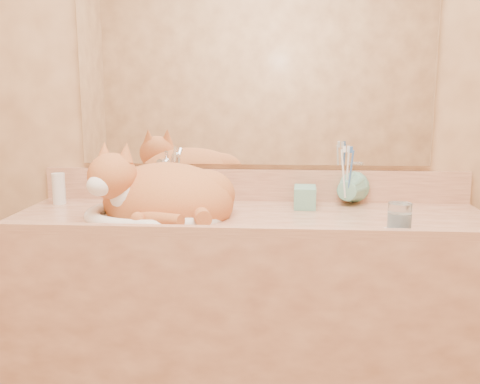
# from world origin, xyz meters

# --- Properties ---
(wall_back) EXTENTS (2.40, 0.02, 2.50)m
(wall_back) POSITION_xyz_m (0.00, 1.00, 1.25)
(wall_back) COLOR #9C6D47
(wall_back) RESTS_ON ground
(vanity_counter) EXTENTS (1.60, 0.55, 0.85)m
(vanity_counter) POSITION_xyz_m (0.00, 0.72, 0.42)
(vanity_counter) COLOR #9D6046
(vanity_counter) RESTS_ON floor
(mirror) EXTENTS (1.30, 0.02, 0.80)m
(mirror) POSITION_xyz_m (0.00, 0.99, 1.39)
(mirror) COLOR white
(mirror) RESTS_ON wall_back
(sink_basin) EXTENTS (0.54, 0.48, 0.15)m
(sink_basin) POSITION_xyz_m (-0.31, 0.70, 0.92)
(sink_basin) COLOR white
(sink_basin) RESTS_ON vanity_counter
(faucet) EXTENTS (0.06, 0.13, 0.18)m
(faucet) POSITION_xyz_m (-0.31, 0.88, 0.94)
(faucet) COLOR silver
(faucet) RESTS_ON vanity_counter
(cat) EXTENTS (0.54, 0.48, 0.25)m
(cat) POSITION_xyz_m (-0.30, 0.72, 0.93)
(cat) COLOR #B45829
(cat) RESTS_ON sink_basin
(soap_dispenser) EXTENTS (0.08, 0.08, 0.17)m
(soap_dispenser) POSITION_xyz_m (0.19, 0.82, 0.94)
(soap_dispenser) COLOR #6CAE97
(soap_dispenser) RESTS_ON vanity_counter
(toothbrush_cup) EXTENTS (0.15, 0.15, 0.11)m
(toothbrush_cup) POSITION_xyz_m (0.34, 0.88, 0.90)
(toothbrush_cup) COLOR #6CAE97
(toothbrush_cup) RESTS_ON vanity_counter
(toothbrushes) EXTENTS (0.04, 0.04, 0.22)m
(toothbrushes) POSITION_xyz_m (0.34, 0.88, 0.98)
(toothbrushes) COLOR white
(toothbrushes) RESTS_ON toothbrush_cup
(saucer) EXTENTS (0.10, 0.10, 0.01)m
(saucer) POSITION_xyz_m (0.44, 0.53, 0.85)
(saucer) COLOR white
(saucer) RESTS_ON vanity_counter
(water_glass) EXTENTS (0.07, 0.07, 0.08)m
(water_glass) POSITION_xyz_m (0.44, 0.53, 0.90)
(water_glass) COLOR silver
(water_glass) RESTS_ON saucer
(lotion_bottle) EXTENTS (0.05, 0.05, 0.11)m
(lotion_bottle) POSITION_xyz_m (-0.71, 0.88, 0.91)
(lotion_bottle) COLOR white
(lotion_bottle) RESTS_ON vanity_counter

